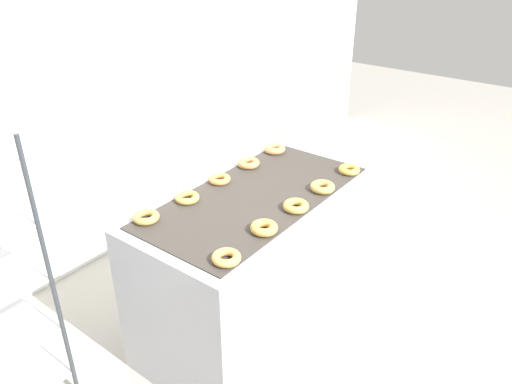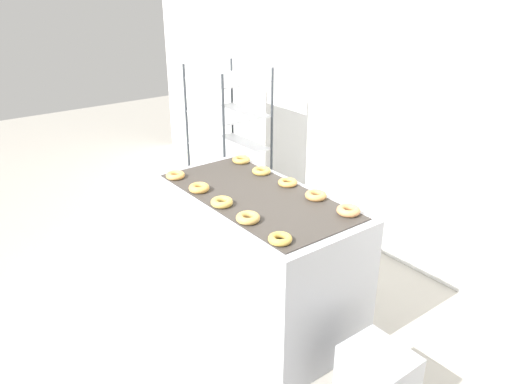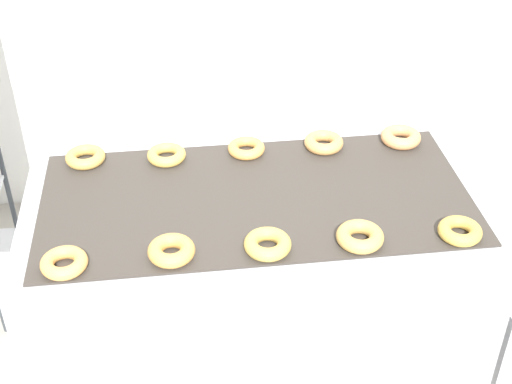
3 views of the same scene
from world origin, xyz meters
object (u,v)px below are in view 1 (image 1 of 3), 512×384
Objects in this scene: donut_near_rightmost at (349,170)px; glaze_bin at (342,224)px; donut_far_leftmost at (146,217)px; donut_far_rightmost at (275,149)px; donut_far_right at (249,163)px; donut_near_leftmost at (226,258)px; donut_near_center at (296,206)px; donut_far_left at (187,198)px; donut_far_center at (219,179)px; donut_near_right at (323,187)px; fryer_machine at (256,263)px; donut_near_left at (264,228)px.

glaze_bin is at bearing 27.36° from donut_near_rightmost.
donut_far_leftmost is 0.96× the size of donut_far_rightmost.
donut_near_leftmost is at bearing -147.55° from donut_far_right.
donut_far_rightmost is at bearing 91.85° from donut_near_rightmost.
donut_near_center is 0.62m from donut_far_left.
donut_far_center is at bearing -179.96° from donut_far_right.
donut_near_center is 0.81m from donut_far_rightmost.
donut_far_left is at bearing -4.19° from donut_far_leftmost.
donut_far_leftmost is at bearing 175.81° from donut_far_left.
donut_far_rightmost reaches higher than donut_far_left.
donut_near_rightmost reaches higher than glaze_bin.
donut_near_center is 0.56m from donut_far_center.
donut_near_rightmost is 0.94× the size of donut_far_right.
donut_near_leftmost is (-1.75, -0.28, 0.78)m from glaze_bin.
donut_far_left is at bearing 136.36° from donut_near_right.
donut_far_left reaches higher than fryer_machine.
donut_near_rightmost is at bearing -32.11° from donut_far_left.
donut_near_leftmost and donut_near_rightmost have the same top height.
donut_near_center is at bearing -61.81° from donut_far_left.
donut_near_center reaches higher than donut_far_left.
donut_near_left is at bearing 179.45° from donut_near_right.
donut_far_center is (0.58, -0.01, -0.00)m from donut_far_leftmost.
donut_far_right is at bearing 44.34° from fryer_machine.
donut_near_right is at bearing -117.95° from donut_far_rightmost.
donut_near_rightmost is 0.57m from donut_far_rightmost.
donut_far_leftmost is (-0.87, 0.57, -0.00)m from donut_near_right.
donut_near_leftmost is at bearing -92.23° from donut_far_leftmost.
donut_far_leftmost is 1.17m from donut_far_rightmost.
donut_far_rightmost is at bearing -0.04° from donut_far_right.
donut_far_leftmost is (-0.59, 0.57, -0.00)m from donut_near_center.
donut_near_right is 1.08× the size of donut_near_rightmost.
donut_near_left is 1.05× the size of donut_near_rightmost.
donut_far_leftmost reaches higher than donut_far_left.
donut_near_center is at bearing -117.03° from donut_far_right.
donut_far_left is 0.29m from donut_far_center.
fryer_machine is 11.48× the size of donut_far_center.
donut_far_right is at bearing 118.76° from donut_near_rightmost.
donut_near_center reaches higher than donut_near_rightmost.
donut_near_leftmost is 0.61m from donut_near_center.
donut_near_rightmost is 1.32m from donut_far_leftmost.
glaze_bin is 3.08× the size of donut_far_center.
donut_near_right is 0.80m from donut_far_left.
donut_near_right and donut_far_rightmost have the same top height.
donut_near_leftmost is (-0.60, -0.29, 0.51)m from fryer_machine.
donut_near_rightmost is (0.32, -0.01, -0.00)m from donut_near_right.
donut_near_center is at bearing 179.90° from donut_near_right.
donut_near_leftmost is 1.00× the size of donut_far_left.
donut_near_center is 0.99× the size of donut_near_right.
donut_far_center is at bearing 166.01° from glaze_bin.
glaze_bin is at bearing 9.10° from donut_near_leftmost.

